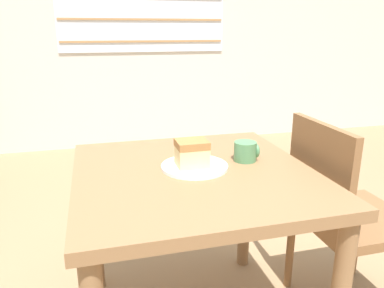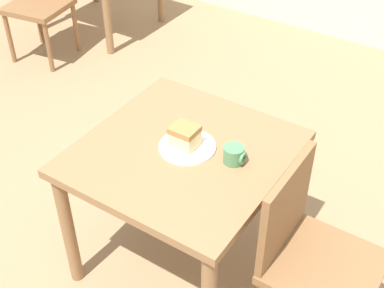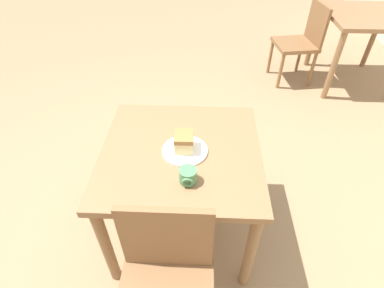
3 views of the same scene
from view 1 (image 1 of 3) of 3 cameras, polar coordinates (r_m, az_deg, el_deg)
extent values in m
cube|color=beige|center=(3.97, -9.47, 19.85)|extent=(10.00, 0.06, 2.80)
cube|color=#AD7F51|center=(3.93, -7.30, 15.27)|extent=(1.63, 0.01, 0.02)
cube|color=#AD7F51|center=(3.93, -7.42, 18.33)|extent=(1.63, 0.01, 0.02)
cube|color=olive|center=(1.35, 0.33, -4.82)|extent=(0.84, 0.86, 0.04)
cylinder|color=olive|center=(1.81, -14.71, -11.81)|extent=(0.06, 0.06, 0.66)
cylinder|color=olive|center=(1.94, 8.07, -9.32)|extent=(0.06, 0.06, 0.66)
cube|color=brown|center=(1.74, 23.59, -10.43)|extent=(0.42, 0.42, 0.04)
cylinder|color=brown|center=(2.07, 23.78, -12.94)|extent=(0.04, 0.04, 0.41)
cylinder|color=brown|center=(1.88, 14.75, -15.12)|extent=(0.04, 0.04, 0.41)
cube|color=brown|center=(1.54, 18.78, -4.37)|extent=(0.03, 0.40, 0.40)
cylinder|color=white|center=(1.37, 0.39, -3.44)|extent=(0.24, 0.24, 0.01)
cube|color=#E5CC89|center=(1.35, -0.02, -1.92)|extent=(0.11, 0.10, 0.07)
cube|color=#A3703D|center=(1.33, -0.02, 0.01)|extent=(0.11, 0.10, 0.03)
cylinder|color=#4C8456|center=(1.45, 8.10, -1.11)|extent=(0.09, 0.09, 0.08)
torus|color=#4C8456|center=(1.46, 9.66, -0.97)|extent=(0.02, 0.06, 0.06)
camera|label=2|loc=(1.65, 97.15, 34.76)|focal=50.00mm
camera|label=3|loc=(2.10, 38.37, 30.72)|focal=28.00mm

